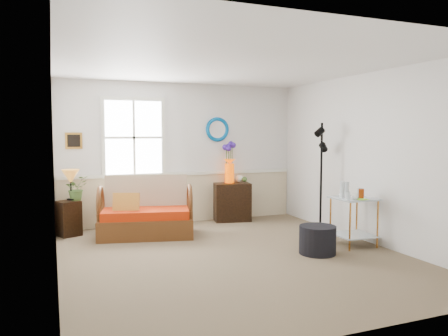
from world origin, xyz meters
name	(u,v)px	position (x,y,z in m)	size (l,w,h in m)	color
floor	(233,256)	(0.00, 0.00, 0.00)	(4.50, 5.00, 0.01)	#76624A
ceiling	(234,63)	(0.00, 0.00, 2.60)	(4.50, 5.00, 0.01)	white
walls	(234,161)	(0.00, 0.00, 1.30)	(4.51, 5.01, 2.60)	silver
wainscot	(183,198)	(0.00, 2.48, 0.45)	(4.46, 0.02, 0.90)	#C8B791
chair_rail	(183,174)	(0.00, 2.47, 0.92)	(4.46, 0.04, 0.06)	silver
window	(134,138)	(-0.90, 2.47, 1.60)	(1.14, 0.06, 1.44)	white
picture	(74,141)	(-1.92, 2.48, 1.55)	(0.28, 0.03, 0.28)	gold
mirror	(217,129)	(0.70, 2.48, 1.75)	(0.47, 0.47, 0.07)	#0067AC
loveseat	(146,207)	(-0.88, 1.61, 0.49)	(1.49, 0.84, 0.97)	brown
throw_pillow	(126,206)	(-1.19, 1.58, 0.52)	(0.41, 0.10, 0.41)	#C86915
lamp_stand	(69,218)	(-2.05, 2.10, 0.29)	(0.32, 0.32, 0.58)	black
table_lamp	(71,185)	(-2.00, 2.08, 0.83)	(0.28, 0.28, 0.51)	orange
potted_plant	(76,191)	(-1.92, 2.12, 0.73)	(0.36, 0.40, 0.31)	#43662C
cabinet	(232,202)	(0.92, 2.26, 0.36)	(0.68, 0.44, 0.73)	black
flower_vase	(229,163)	(0.89, 2.31, 1.11)	(0.23, 0.23, 0.77)	#D24300
side_table	(353,222)	(1.89, -0.13, 0.36)	(0.57, 0.57, 0.72)	#C1792A
tabletop_items	(353,190)	(1.84, -0.17, 0.85)	(0.41, 0.41, 0.25)	silver
floor_lamp	(321,178)	(1.95, 0.82, 0.93)	(0.27, 0.27, 1.85)	black
ottoman	(318,240)	(1.14, -0.32, 0.20)	(0.51, 0.51, 0.39)	black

